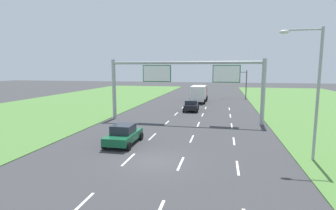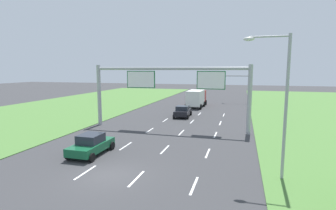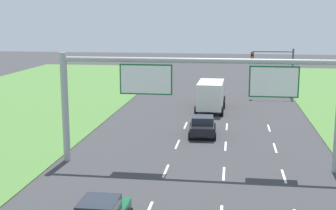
# 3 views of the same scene
# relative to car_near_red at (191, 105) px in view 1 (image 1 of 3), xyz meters

# --- Properties ---
(ground_plane) EXTENTS (200.00, 200.00, 0.00)m
(ground_plane) POSITION_rel_car_near_red_xyz_m (0.11, -20.91, -0.77)
(ground_plane) COLOR #38383A
(grass_verge_left) EXTENTS (24.00, 120.00, 0.06)m
(grass_verge_left) POSITION_rel_car_near_red_xyz_m (-20.89, -10.91, -0.74)
(grass_verge_left) COLOR #4C7A38
(grass_verge_left) RESTS_ON ground_plane
(lane_dashes_inner_left) EXTENTS (0.14, 44.40, 0.01)m
(lane_dashes_inner_left) POSITION_rel_car_near_red_xyz_m (-1.64, -17.91, -0.76)
(lane_dashes_inner_left) COLOR white
(lane_dashes_inner_left) RESTS_ON ground_plane
(lane_dashes_inner_right) EXTENTS (0.14, 44.40, 0.01)m
(lane_dashes_inner_right) POSITION_rel_car_near_red_xyz_m (1.86, -17.91, -0.76)
(lane_dashes_inner_right) COLOR white
(lane_dashes_inner_right) RESTS_ON ground_plane
(lane_dashes_slip) EXTENTS (0.14, 44.40, 0.01)m
(lane_dashes_slip) POSITION_rel_car_near_red_xyz_m (5.36, -17.91, -0.76)
(lane_dashes_slip) COLOR white
(lane_dashes_slip) RESTS_ON ground_plane
(car_near_red) EXTENTS (2.29, 4.19, 1.54)m
(car_near_red) POSITION_rel_car_near_red_xyz_m (0.00, 0.00, 0.00)
(car_near_red) COLOR black
(car_near_red) RESTS_ON ground_plane
(car_lead_silver) EXTENTS (2.17, 4.13, 1.59)m
(car_lead_silver) POSITION_rel_car_near_red_xyz_m (-3.25, -17.62, 0.01)
(car_lead_silver) COLOR #145633
(car_lead_silver) RESTS_ON ground_plane
(box_truck) EXTENTS (2.80, 7.13, 2.95)m
(box_truck) POSITION_rel_car_near_red_xyz_m (0.20, 10.10, 0.85)
(box_truck) COLOR #B21E19
(box_truck) RESTS_ON ground_plane
(sign_gantry) EXTENTS (17.24, 0.44, 7.00)m
(sign_gantry) POSITION_rel_car_near_red_xyz_m (0.24, -7.68, 4.11)
(sign_gantry) COLOR #9EA0A5
(sign_gantry) RESTS_ON ground_plane
(traffic_light_mast) EXTENTS (4.76, 0.49, 5.60)m
(traffic_light_mast) POSITION_rel_car_near_red_xyz_m (6.96, 17.94, 3.10)
(traffic_light_mast) COLOR #47494F
(traffic_light_mast) RESTS_ON ground_plane
(street_lamp) EXTENTS (2.61, 0.32, 8.50)m
(street_lamp) POSITION_rel_car_near_red_xyz_m (9.86, -18.58, 4.31)
(street_lamp) COLOR #9EA0A5
(street_lamp) RESTS_ON ground_plane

